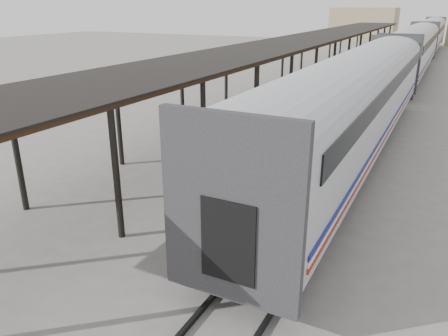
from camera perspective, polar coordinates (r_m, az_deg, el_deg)
ground at (r=14.25m, az=-3.81°, el=-6.58°), size 160.00×160.00×0.00m
train at (r=44.92m, az=23.38°, el=14.08°), size 3.45×76.01×4.01m
canopy at (r=36.33m, az=11.52°, el=16.23°), size 4.90×64.30×4.15m
rails at (r=45.42m, az=22.95°, el=10.82°), size 1.54×150.00×0.12m
building_left at (r=94.38m, az=17.79°, el=17.50°), size 12.00×8.00×6.00m
baggage_cart at (r=13.18m, az=-0.25°, el=-5.73°), size 1.27×2.41×0.86m
suitcase_stack at (r=13.35m, az=-0.19°, el=-3.45°), size 1.26×1.17×0.58m
luggage_tug at (r=33.16m, az=11.10°, el=9.85°), size 1.05×1.48×1.20m
porter at (r=12.15m, az=-1.52°, el=-1.93°), size 0.55×0.77×1.96m
pedestrian at (r=30.98m, az=10.49°, el=9.70°), size 1.06×0.64×1.68m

